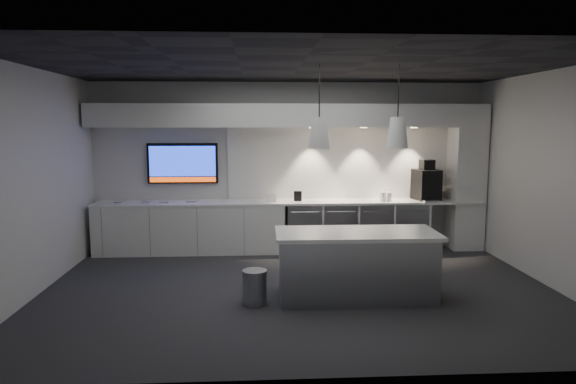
{
  "coord_description": "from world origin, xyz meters",
  "views": [
    {
      "loc": [
        -0.55,
        -6.81,
        2.26
      ],
      "look_at": [
        -0.09,
        1.1,
        1.21
      ],
      "focal_mm": 32.0,
      "sensor_mm": 36.0,
      "label": 1
    }
  ],
  "objects": [
    {
      "name": "tray_d",
      "position": [
        -1.73,
        2.16,
        0.91
      ],
      "size": [
        0.17,
        0.17,
        0.02
      ],
      "primitive_type": "cube",
      "rotation": [
        0.0,
        0.0,
        -0.09
      ],
      "color": "#9E9E9E",
      "rests_on": "back_counter"
    },
    {
      "name": "pendant_left",
      "position": [
        0.21,
        -0.4,
        2.15
      ],
      "size": [
        0.27,
        0.27,
        1.09
      ],
      "color": "white",
      "rests_on": "ceiling"
    },
    {
      "name": "back_counter",
      "position": [
        0.0,
        2.17,
        0.88
      ],
      "size": [
        6.8,
        0.65,
        0.04
      ],
      "primitive_type": "cube",
      "color": "white",
      "rests_on": "left_base_cabinets"
    },
    {
      "name": "tray_b",
      "position": [
        -2.5,
        2.15,
        0.91
      ],
      "size": [
        0.18,
        0.18,
        0.02
      ],
      "primitive_type": "cube",
      "rotation": [
        0.0,
        0.0,
        -0.17
      ],
      "color": "#9E9E9E",
      "rests_on": "back_counter"
    },
    {
      "name": "left_base_cabinets",
      "position": [
        -1.75,
        2.17,
        0.43
      ],
      "size": [
        3.3,
        0.63,
        0.86
      ],
      "primitive_type": "cube",
      "color": "white",
      "rests_on": "floor"
    },
    {
      "name": "bin",
      "position": [
        -0.61,
        -0.55,
        0.22
      ],
      "size": [
        0.4,
        0.4,
        0.44
      ],
      "primitive_type": "cylinder",
      "rotation": [
        0.0,
        0.0,
        -0.36
      ],
      "color": "gray",
      "rests_on": "floor"
    },
    {
      "name": "island",
      "position": [
        0.71,
        -0.4,
        0.45
      ],
      "size": [
        2.1,
        0.92,
        0.88
      ],
      "rotation": [
        0.0,
        0.0,
        -0.01
      ],
      "color": "gray",
      "rests_on": "floor"
    },
    {
      "name": "ceiling",
      "position": [
        0.0,
        0.0,
        3.0
      ],
      "size": [
        7.0,
        7.0,
        0.0
      ],
      "primitive_type": "plane",
      "rotation": [
        3.14,
        0.0,
        0.0
      ],
      "color": "black",
      "rests_on": "wall_back"
    },
    {
      "name": "sign_white",
      "position": [
        -0.33,
        2.08,
        0.97
      ],
      "size": [
        0.18,
        0.04,
        0.14
      ],
      "primitive_type": "cube",
      "rotation": [
        0.0,
        0.0,
        0.11
      ],
      "color": "white",
      "rests_on": "back_counter"
    },
    {
      "name": "wall_front",
      "position": [
        0.0,
        -2.5,
        1.5
      ],
      "size": [
        7.0,
        0.0,
        7.0
      ],
      "primitive_type": "plane",
      "rotation": [
        -1.57,
        0.0,
        0.0
      ],
      "color": "silver",
      "rests_on": "floor"
    },
    {
      "name": "soffit",
      "position": [
        0.0,
        2.2,
        2.4
      ],
      "size": [
        6.9,
        0.6,
        0.4
      ],
      "primitive_type": "cube",
      "color": "white",
      "rests_on": "wall_back"
    },
    {
      "name": "fridge_unit_a",
      "position": [
        0.25,
        2.17,
        0.42
      ],
      "size": [
        0.6,
        0.61,
        0.85
      ],
      "primitive_type": "cube",
      "color": "gray",
      "rests_on": "floor"
    },
    {
      "name": "backsplash",
      "position": [
        1.2,
        2.48,
        1.55
      ],
      "size": [
        4.6,
        0.03,
        1.3
      ],
      "primitive_type": "cube",
      "color": "white",
      "rests_on": "wall_back"
    },
    {
      "name": "fridge_unit_b",
      "position": [
        0.88,
        2.17,
        0.42
      ],
      "size": [
        0.6,
        0.61,
        0.85
      ],
      "primitive_type": "cube",
      "color": "gray",
      "rests_on": "floor"
    },
    {
      "name": "wall_right",
      "position": [
        3.5,
        0.0,
        1.5
      ],
      "size": [
        0.0,
        7.0,
        7.0
      ],
      "primitive_type": "plane",
      "rotation": [
        1.57,
        0.0,
        -1.57
      ],
      "color": "silver",
      "rests_on": "floor"
    },
    {
      "name": "fridge_unit_d",
      "position": [
        2.14,
        2.17,
        0.42
      ],
      "size": [
        0.6,
        0.61,
        0.85
      ],
      "primitive_type": "cube",
      "color": "gray",
      "rests_on": "floor"
    },
    {
      "name": "sign_black",
      "position": [
        0.15,
        2.16,
        0.99
      ],
      "size": [
        0.14,
        0.03,
        0.18
      ],
      "primitive_type": "cube",
      "rotation": [
        0.0,
        0.0,
        -0.04
      ],
      "color": "black",
      "rests_on": "back_counter"
    },
    {
      "name": "column",
      "position": [
        3.2,
        2.2,
        1.3
      ],
      "size": [
        0.55,
        0.55,
        2.6
      ],
      "primitive_type": "cube",
      "color": "white",
      "rests_on": "floor"
    },
    {
      "name": "floor",
      "position": [
        0.0,
        0.0,
        0.0
      ],
      "size": [
        7.0,
        7.0,
        0.0
      ],
      "primitive_type": "plane",
      "color": "#2A2A2C",
      "rests_on": "ground"
    },
    {
      "name": "coffee_machine",
      "position": [
        2.47,
        2.2,
        1.2
      ],
      "size": [
        0.46,
        0.62,
        0.72
      ],
      "rotation": [
        0.0,
        0.0,
        0.16
      ],
      "color": "black",
      "rests_on": "back_counter"
    },
    {
      "name": "fridge_unit_c",
      "position": [
        1.51,
        2.17,
        0.42
      ],
      "size": [
        0.6,
        0.61,
        0.85
      ],
      "primitive_type": "cube",
      "color": "gray",
      "rests_on": "floor"
    },
    {
      "name": "wall_back",
      "position": [
        0.0,
        2.5,
        1.5
      ],
      "size": [
        7.0,
        0.0,
        7.0
      ],
      "primitive_type": "plane",
      "rotation": [
        1.57,
        0.0,
        0.0
      ],
      "color": "silver",
      "rests_on": "floor"
    },
    {
      "name": "tray_a",
      "position": [
        -2.95,
        2.15,
        0.91
      ],
      "size": [
        0.2,
        0.2,
        0.02
      ],
      "primitive_type": "cube",
      "rotation": [
        0.0,
        0.0,
        -0.3
      ],
      "color": "#9E9E9E",
      "rests_on": "back_counter"
    },
    {
      "name": "pendant_right",
      "position": [
        1.2,
        -0.4,
        2.15
      ],
      "size": [
        0.27,
        0.27,
        1.09
      ],
      "color": "white",
      "rests_on": "ceiling"
    },
    {
      "name": "tray_c",
      "position": [
        -2.19,
        2.11,
        0.91
      ],
      "size": [
        0.17,
        0.17,
        0.02
      ],
      "primitive_type": "cube",
      "rotation": [
        0.0,
        0.0,
        0.06
      ],
      "color": "#9E9E9E",
      "rests_on": "back_counter"
    },
    {
      "name": "wall_tv",
      "position": [
        -1.9,
        2.45,
        1.56
      ],
      "size": [
        1.25,
        0.07,
        0.72
      ],
      "color": "black",
      "rests_on": "wall_back"
    },
    {
      "name": "wall_left",
      "position": [
        -3.5,
        0.0,
        1.5
      ],
      "size": [
        0.0,
        7.0,
        7.0
      ],
      "primitive_type": "plane",
      "rotation": [
        1.57,
        0.0,
        1.57
      ],
      "color": "silver",
      "rests_on": "floor"
    },
    {
      "name": "cup_cluster",
      "position": [
        1.7,
        2.07,
        0.98
      ],
      "size": [
        0.19,
        0.19,
        0.16
      ],
      "primitive_type": null,
      "color": "white",
      "rests_on": "back_counter"
    }
  ]
}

